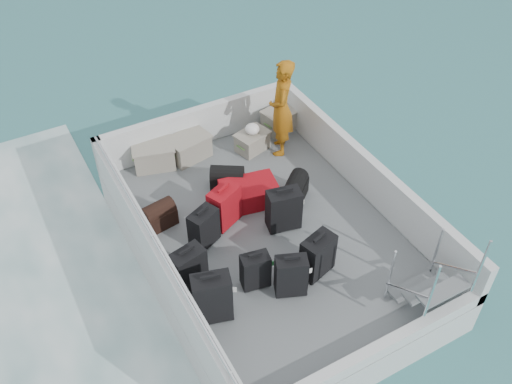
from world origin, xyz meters
The scene contains 23 objects.
ground centered at (0.00, 0.00, 0.00)m, with size 160.00×160.00×0.00m, color #1A535B.
ferry_hull centered at (0.00, 0.00, 0.30)m, with size 3.60×5.00×0.60m, color silver.
deck centered at (0.00, 0.00, 0.61)m, with size 3.30×4.70×0.02m, color slate.
deck_fittings centered at (0.35, -0.32, 0.99)m, with size 3.60×5.00×0.90m.
suitcase_0 centered at (-1.38, -0.98, 0.99)m, with size 0.48×0.27×0.74m, color black.
suitcase_1 centered at (-1.43, -0.40, 0.96)m, with size 0.45×0.26×0.67m, color black.
suitcase_2 centered at (-0.93, 0.22, 0.92)m, with size 0.42×0.25×0.60m, color black.
suitcase_3 centered at (-0.32, -1.12, 0.93)m, with size 0.41×0.24×0.63m, color black.
suitcase_4 centered at (-0.67, -0.79, 0.90)m, with size 0.37×0.22×0.56m, color black.
suitcase_5 centered at (-0.49, 0.45, 0.94)m, with size 0.47×0.28×0.65m, color #AA0D18.
suitcase_6 centered at (0.17, -1.00, 0.94)m, with size 0.46×0.27×0.64m, color black.
suitcase_7 centered at (0.22, -0.04, 0.96)m, with size 0.48×0.28×0.67m, color black.
suitcase_8 centered at (0.05, 0.68, 0.79)m, with size 0.56×0.85×0.33m, color #AA0D18.
duffel_0 centered at (-1.35, 0.88, 0.78)m, with size 0.46×0.30×0.32m, color black, non-canonical shape.
duffel_1 centered at (-0.11, 1.13, 0.78)m, with size 0.52×0.30×0.32m, color black, non-canonical shape.
duffel_2 centered at (0.70, 0.40, 0.78)m, with size 0.50×0.30×0.32m, color black, non-canonical shape.
crate_0 centered at (-0.91, 2.20, 0.81)m, with size 0.65×0.45×0.39m, color gray.
crate_1 centered at (-0.31, 2.13, 0.81)m, with size 0.64×0.44×0.39m, color gray.
crate_2 centered at (0.71, 1.80, 0.78)m, with size 0.52×0.36×0.31m, color gray.
crate_3 centered at (1.45, 2.08, 0.80)m, with size 0.61×0.42×0.37m, color gray.
yellow_bag centered at (1.45, 2.20, 0.73)m, with size 0.28×0.26×0.22m, color yellow.
white_bag centered at (0.71, 1.80, 1.02)m, with size 0.24×0.24×0.18m, color white.
passenger centered at (1.12, 1.56, 1.47)m, with size 0.63×0.40×1.69m, color orange.
Camera 1 is at (-2.99, -5.00, 6.68)m, focal length 40.00 mm.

